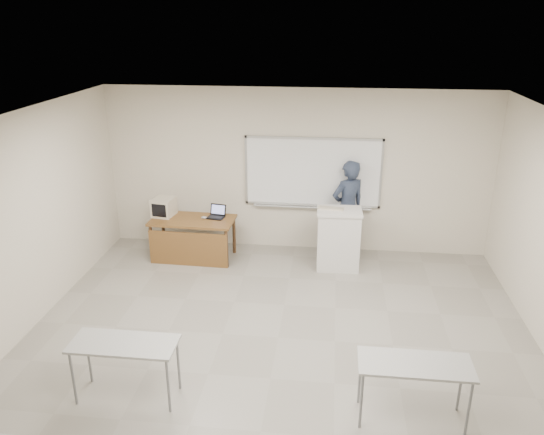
# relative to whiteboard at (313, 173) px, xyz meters

# --- Properties ---
(floor) EXTENTS (7.00, 8.00, 0.01)m
(floor) POSITION_rel_whiteboard_xyz_m (-0.30, -3.97, -1.49)
(floor) COLOR gray
(floor) RESTS_ON ground
(whiteboard) EXTENTS (2.48, 0.10, 1.31)m
(whiteboard) POSITION_rel_whiteboard_xyz_m (0.00, 0.00, 0.00)
(whiteboard) COLOR white
(whiteboard) RESTS_ON floor
(student_desks) EXTENTS (4.40, 2.20, 0.73)m
(student_desks) POSITION_rel_whiteboard_xyz_m (-0.30, -5.32, -0.81)
(student_desks) COLOR #A7A7A2
(student_desks) RESTS_ON floor
(instructor_desk) EXTENTS (1.48, 0.74, 0.75)m
(instructor_desk) POSITION_rel_whiteboard_xyz_m (-2.10, -0.78, -0.93)
(instructor_desk) COLOR brown
(instructor_desk) RESTS_ON floor
(podium) EXTENTS (0.76, 0.55, 1.07)m
(podium) POSITION_rel_whiteboard_xyz_m (0.50, -0.77, -0.94)
(podium) COLOR white
(podium) RESTS_ON floor
(crt_monitor) EXTENTS (0.36, 0.41, 0.34)m
(crt_monitor) POSITION_rel_whiteboard_xyz_m (-2.65, -0.54, -0.57)
(crt_monitor) COLOR #BFB39C
(crt_monitor) RESTS_ON instructor_desk
(laptop) EXTENTS (0.29, 0.27, 0.22)m
(laptop) POSITION_rel_whiteboard_xyz_m (-1.70, -0.52, -0.68)
(laptop) COLOR black
(laptop) RESTS_ON instructor_desk
(mouse) EXTENTS (0.11, 0.08, 0.04)m
(mouse) POSITION_rel_whiteboard_xyz_m (-1.90, -0.62, -0.71)
(mouse) COLOR #97999E
(mouse) RESTS_ON instructor_desk
(keyboard) EXTENTS (0.45, 0.21, 0.02)m
(keyboard) POSITION_rel_whiteboard_xyz_m (0.35, -0.73, -0.40)
(keyboard) COLOR #BFB39C
(keyboard) RESTS_ON podium
(presenter) EXTENTS (0.78, 0.70, 1.78)m
(presenter) POSITION_rel_whiteboard_xyz_m (0.65, -0.16, -0.59)
(presenter) COLOR black
(presenter) RESTS_ON floor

